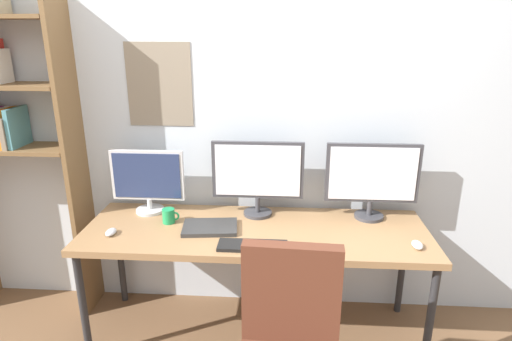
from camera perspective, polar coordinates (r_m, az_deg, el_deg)
The scene contains 10 objects.
wall_back at distance 2.79m, azimuth 0.50°, elevation 6.49°, with size 4.45×0.11×2.60m.
desk at distance 2.59m, azimuth -0.08°, elevation -8.84°, with size 2.05×0.68×0.74m.
monitor_left at distance 2.81m, azimuth -14.25°, elevation -1.16°, with size 0.47×0.18×0.41m.
monitor_center at distance 2.66m, azimuth 0.24°, elevation -0.49°, with size 0.57×0.18×0.48m.
monitor_right at distance 2.71m, azimuth 15.24°, elevation -0.86°, with size 0.57×0.18×0.48m.
keyboard_main at distance 2.36m, azimuth -0.46°, elevation -10.01°, with size 0.38×0.13×0.02m, color black.
mouse_left_side at distance 2.63m, azimuth -18.80°, elevation -7.79°, with size 0.06×0.10×0.03m, color silver.
mouse_right_side at distance 2.51m, azimuth 20.73°, elevation -9.26°, with size 0.06×0.10×0.03m, color silver.
laptop_closed at distance 2.57m, azimuth -6.16°, elevation -7.55°, with size 0.32×0.22×0.02m, color #2D2D2D.
coffee_mug at distance 2.68m, azimuth -11.54°, elevation -5.95°, with size 0.11×0.08×0.09m.
Camera 1 is at (0.16, -1.70, 1.86)m, focal length 29.97 mm.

